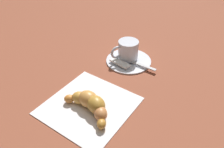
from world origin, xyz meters
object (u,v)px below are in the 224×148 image
(teaspoon, at_px, (130,61))
(sugar_packet, at_px, (120,63))
(saucer, at_px, (129,60))
(croissant, at_px, (91,104))
(espresso_cup, at_px, (127,49))
(napkin, at_px, (91,106))

(teaspoon, relative_size, sugar_packet, 1.95)
(saucer, relative_size, croissant, 1.00)
(saucer, height_order, teaspoon, teaspoon)
(saucer, distance_m, espresso_cup, 0.03)
(saucer, distance_m, sugar_packet, 0.04)
(napkin, bearing_deg, sugar_packet, 3.53)
(sugar_packet, relative_size, croissant, 0.47)
(saucer, xyz_separation_m, sugar_packet, (-0.03, 0.01, 0.01))
(espresso_cup, height_order, teaspoon, espresso_cup)
(espresso_cup, distance_m, teaspoon, 0.03)
(saucer, bearing_deg, croissant, -178.50)
(teaspoon, distance_m, croissant, 0.21)
(napkin, bearing_deg, teaspoon, -3.00)
(teaspoon, bearing_deg, saucer, 42.25)
(saucer, xyz_separation_m, espresso_cup, (0.01, 0.01, 0.03))
(napkin, xyz_separation_m, croissant, (-0.01, -0.01, 0.02))
(espresso_cup, distance_m, sugar_packet, 0.05)
(espresso_cup, bearing_deg, saucer, -123.95)
(croissant, bearing_deg, sugar_packet, 5.51)
(teaspoon, bearing_deg, espresso_cup, 47.89)
(saucer, relative_size, napkin, 0.70)
(croissant, bearing_deg, espresso_cup, 3.48)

